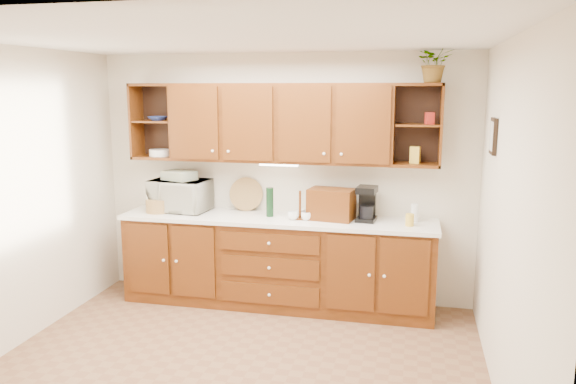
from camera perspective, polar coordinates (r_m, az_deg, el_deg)
The scene contains 26 objects.
floor at distance 4.77m, azimuth -5.48°, elevation -17.55°, with size 4.00×4.00×0.00m, color brown.
ceiling at distance 4.23m, azimuth -6.12°, elevation 15.34°, with size 4.00×4.00×0.00m, color white.
back_wall at distance 5.97m, azimuth -0.46°, elevation 1.45°, with size 4.00×4.00×0.00m, color beige.
left_wall at distance 5.29m, azimuth -26.79°, elevation -0.86°, with size 3.50×3.50×0.00m, color beige.
right_wall at distance 4.15m, azimuth 21.47°, elevation -3.32°, with size 3.50×3.50×0.00m, color beige.
base_cabinets at distance 5.88m, azimuth -1.12°, elevation -7.21°, with size 3.20×0.60×0.90m, color #3B1C06.
countertop at distance 5.75m, azimuth -1.16°, elevation -2.77°, with size 3.24×0.64×0.04m, color white.
upper_cabinets at distance 5.75m, azimuth -0.74°, elevation 7.04°, with size 3.20×0.33×0.80m.
undercabinet_light at distance 5.74m, azimuth -0.95°, elevation 2.79°, with size 0.40×0.05×0.03m, color white.
framed_picture at distance 4.95m, azimuth 20.14°, elevation 5.35°, with size 0.03×0.24×0.30m, color black.
wicker_basket at distance 6.12m, azimuth -13.09°, elevation -1.36°, with size 0.25×0.25×0.14m, color #9C7341.
microwave at distance 6.13m, azimuth -10.91°, elevation -0.33°, with size 0.61×0.41×0.34m, color beige.
towel_stack at distance 6.09m, azimuth -10.98°, elevation 1.67°, with size 0.32×0.24×0.10m, color tan.
wine_bottle at distance 5.75m, azimuth -1.86°, elevation -1.03°, with size 0.07×0.07×0.30m, color black.
woven_tray at distance 6.08m, azimuth -4.26°, elevation -1.79°, with size 0.36×0.36×0.02m, color #9C7341.
bread_box at distance 5.63m, azimuth 4.43°, elevation -1.25°, with size 0.44×0.28×0.31m, color #3B1C06.
mug_tree at distance 5.65m, azimuth 1.22°, elevation -2.32°, with size 0.27×0.26×0.29m.
canister_red at distance 5.62m, azimuth 4.54°, elevation -2.21°, with size 0.10×0.10×0.13m, color #AF2219.
canister_white at distance 5.67m, azimuth 12.73°, elevation -2.09°, with size 0.07×0.07×0.18m, color white.
canister_yellow at distance 5.50m, azimuth 12.26°, elevation -2.79°, with size 0.08×0.08×0.12m, color gold.
coffee_maker at distance 5.62m, azimuth 8.01°, elevation -1.22°, with size 0.21×0.26×0.35m.
bowl_stack at distance 6.17m, azimuth -13.12°, elevation 7.29°, with size 0.19×0.19×0.05m, color navy.
plate_stack at distance 6.22m, azimuth -12.90°, elevation 3.92°, with size 0.22×0.22×0.07m, color white.
pantry_box_yellow at distance 5.60m, azimuth 12.79°, elevation 3.70°, with size 0.09×0.07×0.16m, color gold.
pantry_box_red at distance 5.55m, azimuth 14.19°, elevation 7.26°, with size 0.08×0.07×0.11m, color #AF2219.
potted_plant at distance 5.54m, azimuth 14.67°, elevation 12.63°, with size 0.34×0.29×0.37m, color #999999.
Camera 1 is at (1.35, -3.99, 2.24)m, focal length 35.00 mm.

